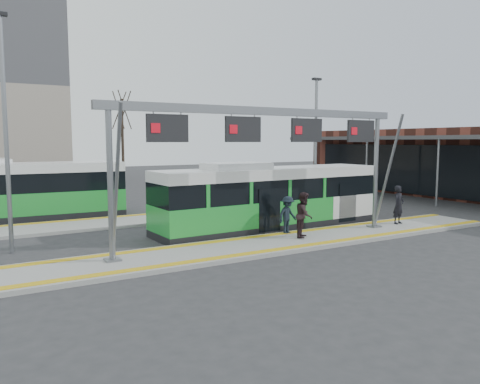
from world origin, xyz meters
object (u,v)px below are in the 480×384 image
at_px(passenger_c, 288,215).
at_px(hero_bus, 270,198).
at_px(gantry, 269,135).
at_px(passenger_a, 399,205).
at_px(passenger_b, 304,215).

bearing_deg(passenger_c, hero_bus, 61.47).
height_order(gantry, passenger_a, gantry).
bearing_deg(passenger_c, passenger_b, -99.33).
distance_m(hero_bus, passenger_b, 3.05).
bearing_deg(hero_bus, passenger_c, -105.38).
distance_m(passenger_a, passenger_c, 6.00).
relative_size(hero_bus, passenger_a, 6.28).
bearing_deg(passenger_c, gantry, -166.42).
xyz_separation_m(gantry, hero_bus, (1.99, 2.86, -2.87)).
xyz_separation_m(gantry, passenger_b, (1.63, -0.15, -3.22)).
height_order(gantry, passenger_b, gantry).
relative_size(passenger_b, passenger_c, 1.16).
xyz_separation_m(gantry, passenger_c, (1.53, 0.85, -3.35)).
xyz_separation_m(passenger_a, passenger_b, (-5.84, -0.24, 0.02)).
relative_size(gantry, passenger_b, 7.01).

